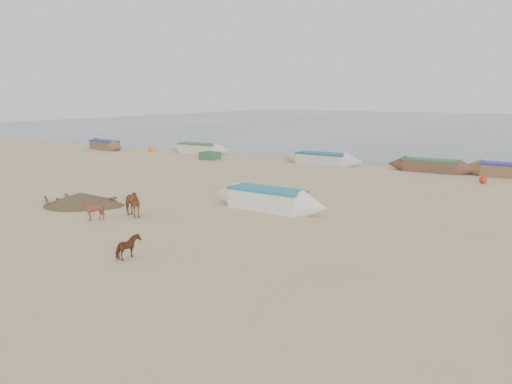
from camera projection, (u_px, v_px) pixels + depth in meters
The scene contains 9 objects.
ground at pixel (199, 237), 18.08m from camera, with size 140.00×140.00×0.00m, color tan.
sea at pixel (489, 125), 86.81m from camera, with size 160.00×160.00×0.00m, color slate.
cow_adult at pixel (130, 203), 20.96m from camera, with size 0.63×1.38×1.17m, color brown.
calf_front at pixel (92, 210), 20.42m from camera, with size 0.69×0.77×0.85m, color brown.
calf_right at pixel (129, 247), 15.60m from camera, with size 0.74×0.63×0.74m, color #56301B.
near_canoe at pixel (267, 199), 22.35m from camera, with size 6.06×1.28×0.96m, color white, non-canonical shape.
debris_pile at pixel (81, 198), 23.48m from camera, with size 3.36×3.36×0.56m, color brown.
waterline_canoes at pixel (328, 158), 37.13m from camera, with size 46.80×4.88×0.89m.
beach_clutter at pixel (451, 170), 32.03m from camera, with size 43.40×5.08×0.64m.
Camera 1 is at (10.85, -13.80, 5.06)m, focal length 35.00 mm.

